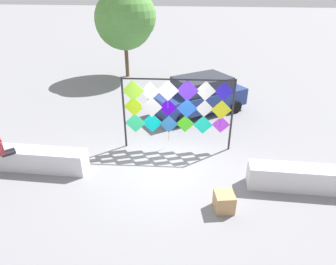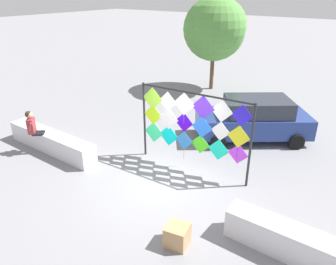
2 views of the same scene
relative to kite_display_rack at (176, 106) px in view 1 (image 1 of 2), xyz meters
The scene contains 8 objects.
ground 2.08m from the kite_display_rack, 97.25° to the right, with size 120.00×120.00×0.00m, color gray.
plaza_ledge_left 5.14m from the kite_display_rack, 158.14° to the right, with size 4.05×0.59×0.70m, color silver.
plaza_ledge_right 4.84m from the kite_display_rack, 23.39° to the right, with size 4.05×0.59×0.70m, color silver.
kite_display_rack is the anchor object (origin of this frame).
seated_vendor 5.43m from the kite_display_rack, 155.94° to the right, with size 0.74×0.72×1.55m.
parked_car 3.44m from the kite_display_rack, 77.70° to the left, with size 4.37×3.90×1.60m.
cardboard_box_large 3.65m from the kite_display_rack, 62.79° to the right, with size 0.49×0.50×0.51m, color tan.
tree_broadleaf 9.06m from the kite_display_rack, 114.34° to the left, with size 3.57×3.55×4.94m.
Camera 1 is at (1.00, -7.75, 5.39)m, focal length 31.55 mm.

